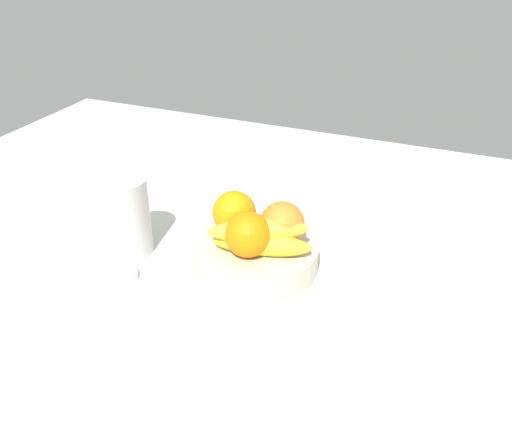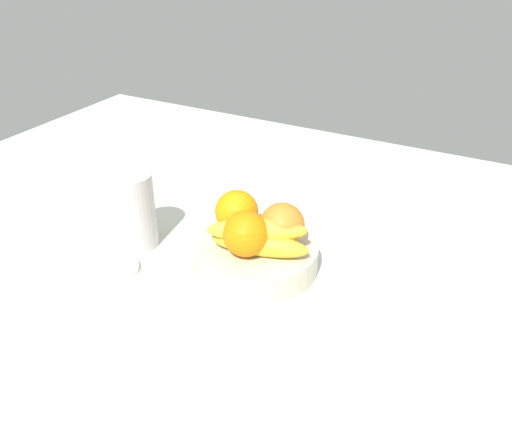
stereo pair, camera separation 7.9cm
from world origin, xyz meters
TOP-DOWN VIEW (x-y plane):
  - ground_plane at (0.00, 0.00)cm, footprint 180.00×140.00cm
  - fruit_bowl at (1.17, 0.26)cm, footprint 22.36×22.36cm
  - orange_front_left at (-4.04, 2.61)cm, footprint 7.89×7.89cm
  - orange_front_right at (1.19, -3.37)cm, footprint 7.89×7.89cm
  - orange_center at (5.29, 2.14)cm, footprint 7.89×7.89cm
  - banana_bunch at (2.89, -2.15)cm, footprint 17.96×11.17cm
  - thermos_tumbler at (-22.57, -3.83)cm, footprint 8.23×8.23cm
  - jar_lid at (-19.94, -12.81)cm, footprint 7.72×7.72cm

SIDE VIEW (x-z plane):
  - ground_plane at x=0.00cm, z-range -3.00..0.00cm
  - jar_lid at x=-19.94cm, z-range 0.00..1.17cm
  - fruit_bowl at x=1.17cm, z-range 0.00..4.89cm
  - thermos_tumbler at x=-22.57cm, z-range 0.00..14.74cm
  - banana_bunch at x=2.89cm, z-range 4.89..11.09cm
  - orange_front_left at x=-4.04cm, z-range 4.89..12.78cm
  - orange_front_right at x=1.19cm, z-range 4.89..12.78cm
  - orange_center at x=5.29cm, z-range 4.89..12.78cm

